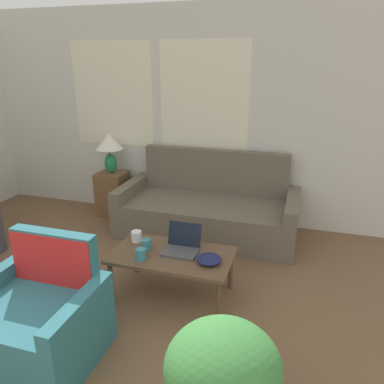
{
  "coord_description": "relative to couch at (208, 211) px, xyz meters",
  "views": [
    {
      "loc": [
        1.74,
        -0.35,
        1.98
      ],
      "look_at": [
        0.74,
        2.96,
        0.75
      ],
      "focal_mm": 35.0,
      "sensor_mm": 36.0,
      "label": 1
    }
  ],
  "objects": [
    {
      "name": "table_lamp",
      "position": [
        -1.36,
        0.17,
        0.66
      ],
      "size": [
        0.35,
        0.35,
        0.52
      ],
      "color": "#1E8451",
      "rests_on": "side_table"
    },
    {
      "name": "potted_plant",
      "position": [
        0.72,
        -2.48,
        0.13
      ],
      "size": [
        0.64,
        0.64,
        0.67
      ],
      "color": "#BCB2A3",
      "rests_on": "ground_plane"
    },
    {
      "name": "cup_yellow",
      "position": [
        -0.37,
        -1.21,
        0.18
      ],
      "size": [
        0.09,
        0.09,
        0.1
      ],
      "color": "white",
      "rests_on": "coffee_table"
    },
    {
      "name": "side_table",
      "position": [
        -1.36,
        0.17,
        0.02
      ],
      "size": [
        0.36,
        0.36,
        0.58
      ],
      "color": "brown",
      "rests_on": "ground_plane"
    },
    {
      "name": "cup_white",
      "position": [
        -0.22,
        -1.33,
        0.18
      ],
      "size": [
        0.09,
        0.09,
        0.1
      ],
      "color": "teal",
      "rests_on": "coffee_table"
    },
    {
      "name": "laptop",
      "position": [
        0.09,
        -1.26,
        0.18
      ],
      "size": [
        0.29,
        0.27,
        0.22
      ],
      "color": "#47474C",
      "rests_on": "coffee_table"
    },
    {
      "name": "armchair",
      "position": [
        -0.62,
        -2.27,
        -0.0
      ],
      "size": [
        0.86,
        0.71,
        0.83
      ],
      "color": "#2D6B75",
      "rests_on": "ground_plane"
    },
    {
      "name": "couch",
      "position": [
        0.0,
        0.0,
        0.0
      ],
      "size": [
        2.07,
        0.9,
        0.95
      ],
      "color": "#665B4C",
      "rests_on": "ground_plane"
    },
    {
      "name": "snack_bowl",
      "position": [
        0.37,
        -1.39,
        0.16
      ],
      "size": [
        0.2,
        0.2,
        0.06
      ],
      "color": "#191E4C",
      "rests_on": "coffee_table"
    },
    {
      "name": "coffee_table",
      "position": [
        0.02,
        -1.34,
        0.09
      ],
      "size": [
        1.04,
        0.58,
        0.4
      ],
      "color": "brown",
      "rests_on": "ground_plane"
    },
    {
      "name": "wall_back",
      "position": [
        -0.73,
        0.45,
        1.04
      ],
      "size": [
        5.87,
        0.06,
        2.6
      ],
      "color": "silver",
      "rests_on": "ground_plane"
    },
    {
      "name": "cup_navy",
      "position": [
        -0.19,
        -1.5,
        0.18
      ],
      "size": [
        0.09,
        0.09,
        0.1
      ],
      "color": "teal",
      "rests_on": "coffee_table"
    }
  ]
}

